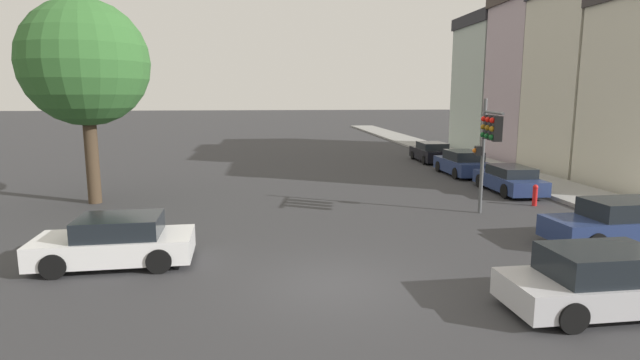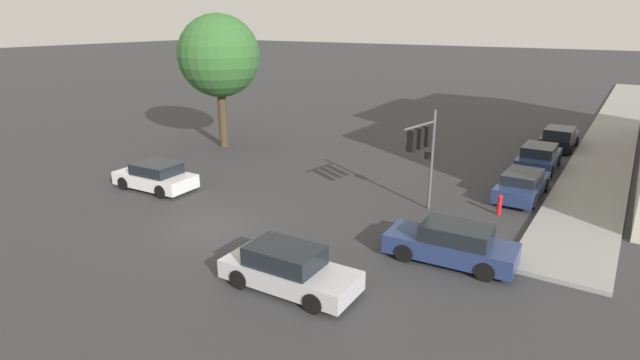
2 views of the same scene
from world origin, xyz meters
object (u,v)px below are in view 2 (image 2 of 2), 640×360
Objects in this scene: traffic_signal at (422,143)px; parked_car_2 at (559,138)px; crossing_car_0 at (452,244)px; crossing_car_2 at (288,269)px; fire_hydrant at (500,204)px; parked_car_1 at (539,158)px; street_tree at (219,56)px; parked_car_0 at (522,184)px; crossing_car_1 at (156,177)px.

traffic_signal is 1.00× the size of parked_car_2.
crossing_car_0 is 19.98m from parked_car_2.
crossing_car_2 is 4.93× the size of fire_hydrant.
fire_hydrant is at bearing 178.68° from parked_car_1.
traffic_signal reaches higher than parked_car_2.
street_tree reaches higher than parked_car_1.
crossing_car_0 is 8.51m from parked_car_0.
crossing_car_1 is 0.95× the size of crossing_car_2.
street_tree is 16.62m from traffic_signal.
fire_hydrant is (-0.11, -8.31, -0.21)m from parked_car_1.
crossing_car_2 is at bearing 170.65° from parked_car_2.
parked_car_0 is at bearing -154.21° from crossing_car_1.
parked_car_1 is 0.98× the size of parked_car_2.
crossing_car_0 is at bearing 177.72° from parked_car_1.
parked_car_2 is 4.94× the size of fire_hydrant.
street_tree is at bearing 122.44° from parked_car_2.
traffic_signal reaches higher than crossing_car_2.
street_tree is 20.92m from crossing_car_0.
street_tree reaches higher than traffic_signal.
crossing_car_2 is at bearing -40.90° from street_tree.
traffic_signal is at bearing -15.87° from street_tree.
parked_car_2 is (-0.01, 11.48, 0.03)m from parked_car_0.
street_tree is 1.90× the size of parked_car_2.
parked_car_0 is 1.00× the size of parked_car_2.
street_tree is 20.46m from parked_car_1.
traffic_signal is 4.92× the size of fire_hydrant.
parked_car_2 is at bearing 31.64° from street_tree.
parked_car_0 is at bearing 0.93° from street_tree.
traffic_signal is 6.41m from parked_car_0.
crossing_car_2 is (-1.02, -8.29, -2.54)m from traffic_signal.
crossing_car_0 is 15.22m from crossing_car_1.
parked_car_1 is at bearing 3.10° from parked_car_0.
crossing_car_2 reaches higher than fire_hydrant.
street_tree reaches higher than crossing_car_0.
parked_car_2 reaches higher than fire_hydrant.
parked_car_1 reaches higher than crossing_car_0.
traffic_signal reaches higher than crossing_car_0.
crossing_car_1 is 4.67× the size of fire_hydrant.
crossing_car_2 reaches higher than parked_car_0.
fire_hydrant is (-0.33, -2.95, -0.14)m from parked_car_0.
crossing_car_2 is (11.44, -4.29, 0.01)m from crossing_car_1.
crossing_car_0 reaches higher than crossing_car_2.
fire_hydrant is (18.83, -2.64, -5.48)m from street_tree.
fire_hydrant is at bearing -7.98° from street_tree.
crossing_car_1 is 0.94× the size of parked_car_2.
crossing_car_1 is 16.59m from fire_hydrant.
parked_car_1 reaches higher than parked_car_2.
crossing_car_1 is 12.21m from crossing_car_2.
crossing_car_1 is 0.95× the size of parked_car_0.
parked_car_1 reaches higher than parked_car_0.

